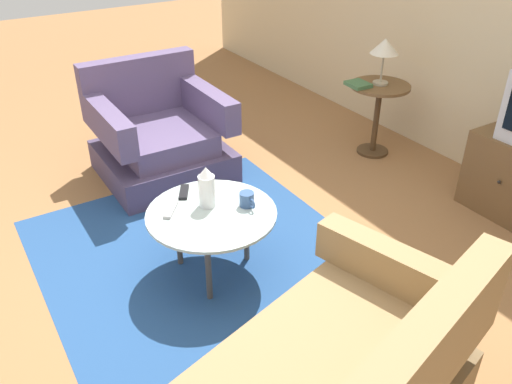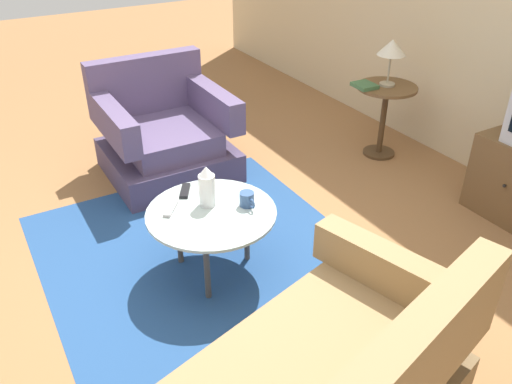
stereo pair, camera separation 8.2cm
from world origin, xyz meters
TOP-DOWN VIEW (x-y plane):
  - ground_plane at (0.00, 0.00)m, footprint 16.00×16.00m
  - area_rug at (-0.08, -0.06)m, footprint 2.48×1.94m
  - armchair at (-1.48, 0.19)m, footprint 0.93×0.96m
  - coffee_table at (-0.08, -0.06)m, footprint 0.77×0.77m
  - side_table at (-0.81, 1.94)m, footprint 0.50×0.50m
  - table_lamp at (-0.82, 1.94)m, footprint 0.23×0.23m
  - vase at (-0.16, -0.04)m, footprint 0.10×0.10m
  - mug at (-0.03, 0.16)m, footprint 0.13×0.09m
  - tv_remote_dark at (-0.36, -0.10)m, footprint 0.17×0.13m
  - tv_remote_silver at (-0.21, -0.26)m, footprint 0.16×0.14m
  - book at (-0.88, 1.75)m, footprint 0.20×0.17m

SIDE VIEW (x-z plane):
  - ground_plane at x=0.00m, z-range 0.00..0.00m
  - area_rug at x=-0.08m, z-range 0.00..0.00m
  - armchair at x=-1.48m, z-range -0.14..0.76m
  - coffee_table at x=-0.08m, z-range 0.18..0.63m
  - tv_remote_dark at x=-0.36m, z-range 0.44..0.46m
  - tv_remote_silver at x=-0.21m, z-range 0.44..0.46m
  - side_table at x=-0.81m, z-range 0.14..0.77m
  - mug at x=-0.03m, z-range 0.44..0.53m
  - vase at x=-0.16m, z-range 0.44..0.70m
  - book at x=-0.88m, z-range 0.63..0.66m
  - table_lamp at x=-0.82m, z-range 0.75..1.13m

